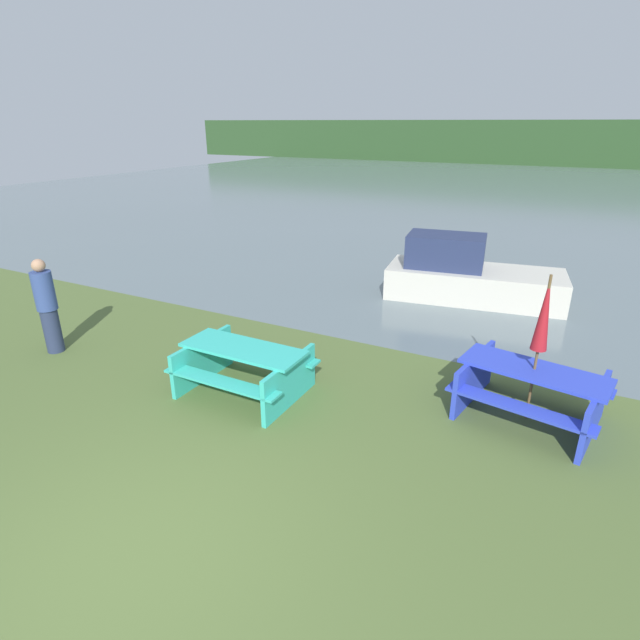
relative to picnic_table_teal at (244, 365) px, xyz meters
name	(u,v)px	position (x,y,z in m)	size (l,w,h in m)	color
ground_plane	(132,561)	(0.91, -3.09, -0.45)	(60.00, 60.00, 0.00)	#516633
water	(526,190)	(0.91, 27.47, -0.46)	(60.00, 50.00, 0.00)	slate
far_treeline	(556,143)	(0.91, 47.47, 1.55)	(80.00, 1.60, 4.00)	#284723
picnic_table_teal	(244,365)	(0.00, 0.00, 0.00)	(1.88, 1.39, 0.74)	#33B7A8
picnic_table_blue	(531,388)	(3.88, 1.20, 0.01)	(2.08, 1.68, 0.75)	blue
umbrella_crimson	(544,315)	(3.88, 1.20, 1.07)	(0.21, 0.21, 2.06)	brown
boat	(467,276)	(1.99, 5.92, 0.08)	(4.06, 2.07, 1.45)	beige
person	(47,306)	(-3.85, -0.38, 0.39)	(0.34, 0.34, 1.69)	#283351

